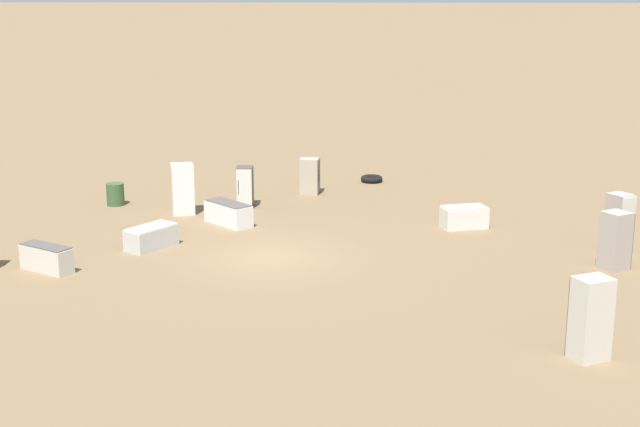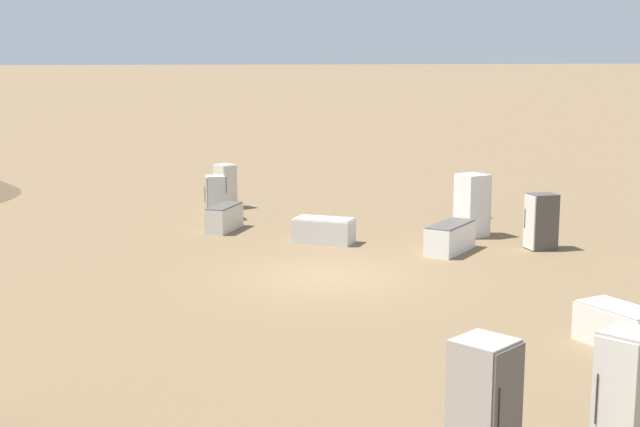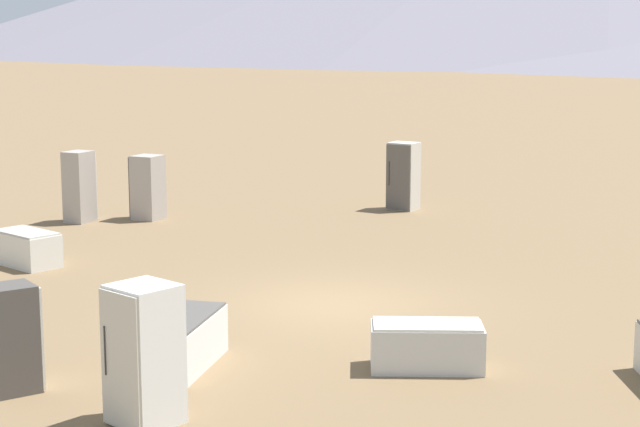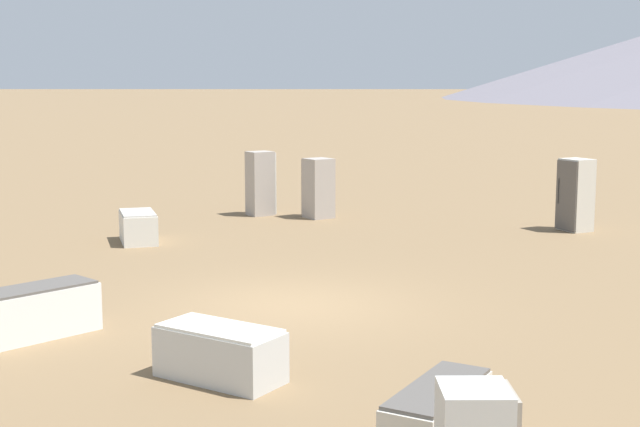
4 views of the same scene
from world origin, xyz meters
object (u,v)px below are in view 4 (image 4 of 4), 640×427
(discarded_fridge_3, at_px, (261,183))
(discarded_fridge_4, at_px, (35,312))
(discarded_fridge_1, at_px, (318,188))
(discarded_fridge_2, at_px, (138,227))
(discarded_fridge_11, at_px, (220,353))
(discarded_fridge_8, at_px, (437,422))
(discarded_fridge_7, at_px, (575,195))

(discarded_fridge_3, distance_m, discarded_fridge_4, 12.84)
(discarded_fridge_1, xyz_separation_m, discarded_fridge_2, (4.31, 3.97, -0.48))
(discarded_fridge_1, relative_size, discarded_fridge_11, 0.94)
(discarded_fridge_3, distance_m, discarded_fridge_8, 17.21)
(discarded_fridge_8, bearing_deg, discarded_fridge_4, -9.00)
(discarded_fridge_3, bearing_deg, discarded_fridge_1, 39.75)
(discarded_fridge_1, relative_size, discarded_fridge_7, 0.90)
(discarded_fridge_2, height_order, discarded_fridge_8, discarded_fridge_8)
(discarded_fridge_8, bearing_deg, discarded_fridge_2, -36.38)
(discarded_fridge_8, bearing_deg, discarded_fridge_1, -56.15)
(discarded_fridge_7, distance_m, discarded_fridge_11, 14.18)
(discarded_fridge_1, xyz_separation_m, discarded_fridge_3, (1.67, -0.51, 0.08))
(discarded_fridge_8, relative_size, discarded_fridge_11, 0.97)
(discarded_fridge_3, bearing_deg, discarded_fridge_8, -23.08)
(discarded_fridge_2, bearing_deg, discarded_fridge_3, 42.29)
(discarded_fridge_2, relative_size, discarded_fridge_7, 0.89)
(discarded_fridge_3, xyz_separation_m, discarded_fridge_4, (2.50, 12.58, -0.54))
(discarded_fridge_7, bearing_deg, discarded_fridge_1, 44.64)
(discarded_fridge_1, height_order, discarded_fridge_11, discarded_fridge_1)
(discarded_fridge_3, height_order, discarded_fridge_7, discarded_fridge_7)
(discarded_fridge_3, relative_size, discarded_fridge_4, 0.99)
(discarded_fridge_2, xyz_separation_m, discarded_fridge_4, (-0.14, 8.10, 0.02))
(discarded_fridge_2, height_order, discarded_fridge_7, discarded_fridge_7)
(discarded_fridge_8, xyz_separation_m, discarded_fridge_11, (2.52, -2.42, -0.03))
(discarded_fridge_1, distance_m, discarded_fridge_7, 7.05)
(discarded_fridge_4, bearing_deg, discarded_fridge_8, -174.57)
(discarded_fridge_3, bearing_deg, discarded_fridge_11, -31.20)
(discarded_fridge_7, relative_size, discarded_fridge_11, 1.03)
(discarded_fridge_1, distance_m, discarded_fridge_3, 1.75)
(discarded_fridge_4, distance_m, discarded_fridge_7, 14.70)
(discarded_fridge_2, height_order, discarded_fridge_11, discarded_fridge_2)
(discarded_fridge_7, bearing_deg, discarded_fridge_8, 132.28)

